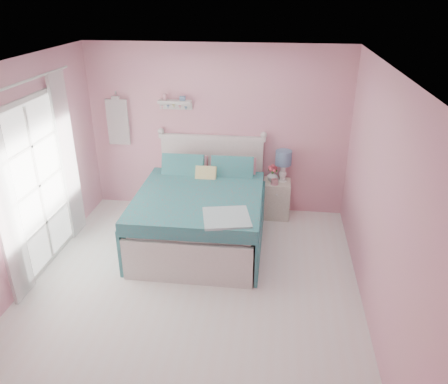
% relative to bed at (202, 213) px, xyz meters
% --- Properties ---
extents(floor, '(4.50, 4.50, 0.00)m').
position_rel_bed_xyz_m(floor, '(0.08, -1.18, -0.41)').
color(floor, white).
rests_on(floor, ground).
extents(room_shell, '(4.50, 4.50, 4.50)m').
position_rel_bed_xyz_m(room_shell, '(0.08, -1.18, 1.17)').
color(room_shell, pink).
rests_on(room_shell, floor).
extents(bed, '(1.70, 2.14, 1.24)m').
position_rel_bed_xyz_m(bed, '(0.00, 0.00, 0.00)').
color(bed, silver).
rests_on(bed, floor).
extents(nightstand, '(0.41, 0.41, 0.59)m').
position_rel_bed_xyz_m(nightstand, '(1.04, 0.85, -0.12)').
color(nightstand, beige).
rests_on(nightstand, floor).
extents(table_lamp, '(0.24, 0.24, 0.49)m').
position_rel_bed_xyz_m(table_lamp, '(1.11, 0.89, 0.52)').
color(table_lamp, white).
rests_on(table_lamp, nightstand).
extents(vase, '(0.22, 0.22, 0.18)m').
position_rel_bed_xyz_m(vase, '(0.96, 0.87, 0.27)').
color(vase, silver).
rests_on(vase, nightstand).
extents(teacup, '(0.12, 0.12, 0.08)m').
position_rel_bed_xyz_m(teacup, '(1.00, 0.74, 0.22)').
color(teacup, pink).
rests_on(teacup, nightstand).
extents(roses, '(0.14, 0.11, 0.12)m').
position_rel_bed_xyz_m(roses, '(0.96, 0.86, 0.39)').
color(roses, '#D7495B').
rests_on(roses, vase).
extents(wall_shelf, '(0.50, 0.15, 0.25)m').
position_rel_bed_xyz_m(wall_shelf, '(-0.55, 1.01, 1.32)').
color(wall_shelf, silver).
rests_on(wall_shelf, room_shell).
extents(hanging_dress, '(0.34, 0.03, 0.72)m').
position_rel_bed_xyz_m(hanging_dress, '(-1.48, 1.00, 0.99)').
color(hanging_dress, white).
rests_on(hanging_dress, room_shell).
extents(french_door, '(0.04, 1.32, 2.16)m').
position_rel_bed_xyz_m(french_door, '(-1.90, -0.78, 0.66)').
color(french_door, silver).
rests_on(french_door, floor).
extents(curtain_near, '(0.04, 0.40, 2.32)m').
position_rel_bed_xyz_m(curtain_near, '(-1.84, -1.52, 0.77)').
color(curtain_near, white).
rests_on(curtain_near, floor).
extents(curtain_far, '(0.04, 0.40, 2.32)m').
position_rel_bed_xyz_m(curtain_far, '(-1.84, -0.04, 0.77)').
color(curtain_far, white).
rests_on(curtain_far, floor).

